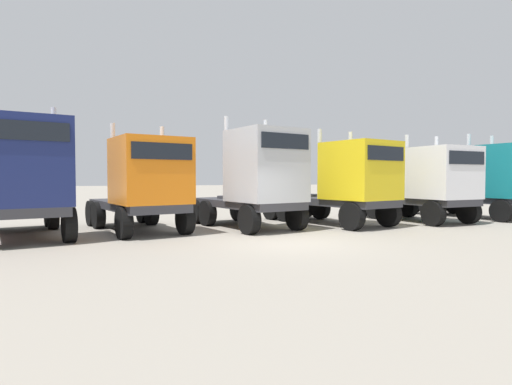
{
  "coord_description": "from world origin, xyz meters",
  "views": [
    {
      "loc": [
        -5.34,
        -11.92,
        2.05
      ],
      "look_at": [
        0.58,
        4.96,
        1.42
      ],
      "focal_mm": 29.5,
      "sensor_mm": 36.0,
      "label": 1
    }
  ],
  "objects": [
    {
      "name": "semi_truck_teal",
      "position": [
        12.62,
        3.89,
        1.88
      ],
      "size": [
        3.55,
        6.68,
        4.23
      ],
      "rotation": [
        0.0,
        0.0,
        -1.4
      ],
      "color": "#333338",
      "rests_on": "ground"
    },
    {
      "name": "semi_truck_white",
      "position": [
        8.54,
        3.51,
        1.77
      ],
      "size": [
        3.18,
        6.14,
        4.0
      ],
      "rotation": [
        0.0,
        0.0,
        -1.46
      ],
      "color": "#333338",
      "rests_on": "ground"
    },
    {
      "name": "semi_truck_yellow",
      "position": [
        4.24,
        3.65,
        1.86
      ],
      "size": [
        4.12,
        6.86,
        4.12
      ],
      "rotation": [
        0.0,
        0.0,
        -1.3
      ],
      "color": "#333338",
      "rests_on": "ground"
    },
    {
      "name": "ground",
      "position": [
        0.0,
        0.0,
        0.0
      ],
      "size": [
        200.0,
        200.0,
        0.0
      ],
      "primitive_type": "plane",
      "color": "gray"
    },
    {
      "name": "semi_truck_navy",
      "position": [
        -7.89,
        3.44,
        2.06
      ],
      "size": [
        3.9,
        6.78,
        4.52
      ],
      "rotation": [
        0.0,
        0.0,
        -1.34
      ],
      "color": "#333338",
      "rests_on": "ground"
    },
    {
      "name": "semi_truck_silver",
      "position": [
        0.23,
        3.67,
        2.05
      ],
      "size": [
        3.81,
        6.09,
        4.49
      ],
      "rotation": [
        0.0,
        0.0,
        -1.33
      ],
      "color": "#333338",
      "rests_on": "ground"
    },
    {
      "name": "semi_truck_orange",
      "position": [
        -4.1,
        4.04,
        1.82
      ],
      "size": [
        3.88,
        6.34,
        4.05
      ],
      "rotation": [
        0.0,
        0.0,
        -1.32
      ],
      "color": "#333338",
      "rests_on": "ground"
    }
  ]
}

